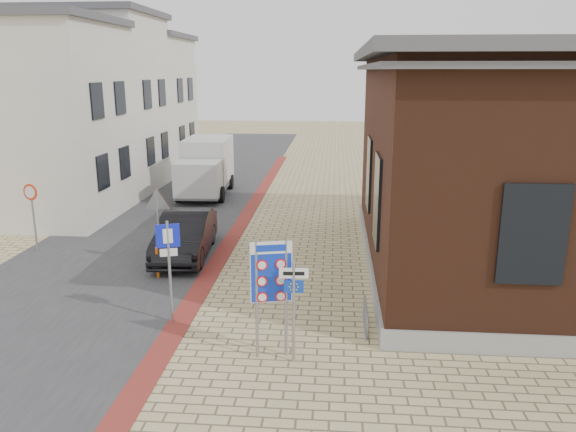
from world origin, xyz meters
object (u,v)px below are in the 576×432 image
(bollard, at_px, (157,263))
(parking_sign, at_px, (169,254))
(box_truck, at_px, (206,167))
(essen_sign, at_px, (294,297))
(sedan, at_px, (185,235))
(border_sign, at_px, (271,275))

(bollard, bearing_deg, parking_sign, -66.43)
(box_truck, xyz_separation_m, essen_sign, (5.68, -16.50, 0.06))
(sedan, relative_size, parking_sign, 1.72)
(essen_sign, height_order, bollard, essen_sign)
(box_truck, bearing_deg, sedan, -83.76)
(box_truck, xyz_separation_m, parking_sign, (2.49, -14.80, 0.36))
(parking_sign, height_order, bollard, parking_sign)
(border_sign, xyz_separation_m, essen_sign, (0.50, -0.20, -0.40))
(sedan, xyz_separation_m, bollard, (-0.30, -2.15, -0.25))
(border_sign, xyz_separation_m, parking_sign, (-2.69, 1.50, -0.10))
(parking_sign, bearing_deg, box_truck, 80.50)
(sedan, relative_size, bollard, 4.57)
(essen_sign, relative_size, parking_sign, 0.87)
(sedan, distance_m, box_truck, 9.79)
(sedan, distance_m, essen_sign, 8.07)
(essen_sign, bearing_deg, border_sign, 154.65)
(box_truck, bearing_deg, essen_sign, -73.47)
(bollard, bearing_deg, border_sign, -48.37)
(sedan, bearing_deg, box_truck, 94.43)
(sedan, distance_m, bollard, 2.18)
(sedan, height_order, box_truck, box_truck)
(box_truck, bearing_deg, parking_sign, -82.92)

